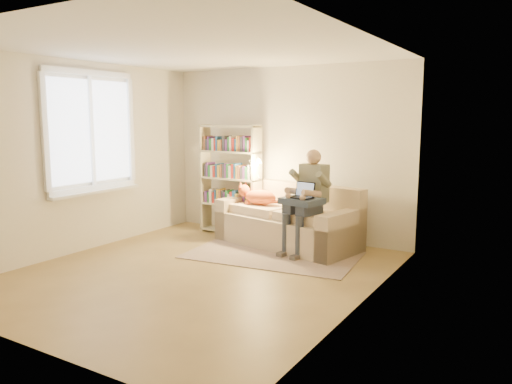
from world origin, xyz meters
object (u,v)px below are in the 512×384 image
Objects in this scene: bookshelf at (230,174)px; cat at (257,196)px; sofa at (289,223)px; person at (308,195)px; laptop at (301,194)px.

cat is at bearing -15.19° from bookshelf.
sofa is 1.57× the size of person.
bookshelf is (-1.48, 0.51, 0.12)m from laptop.
person is (0.41, -0.25, 0.49)m from sofa.
cat is 0.69m from bookshelf.
bookshelf is (-1.12, 0.16, 0.64)m from sofa.
bookshelf reaches higher than person.
laptop is 0.20× the size of bookshelf.
sofa is at bearing 14.73° from cat.
person reaches higher than laptop.
laptop is (-0.05, -0.11, 0.03)m from person.
laptop is (0.36, -0.35, 0.51)m from sofa.
sofa is 0.68m from person.
cat is 2.23× the size of laptop.
person is 1.82× the size of cat.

